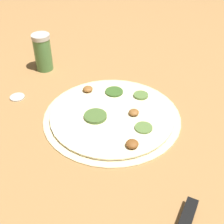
% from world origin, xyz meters
% --- Properties ---
extents(ground_plane, '(3.00, 3.00, 0.00)m').
position_xyz_m(ground_plane, '(0.00, 0.00, 0.00)').
color(ground_plane, '#9E703F').
extents(pizza, '(0.33, 0.33, 0.02)m').
position_xyz_m(pizza, '(0.00, 0.00, 0.01)').
color(pizza, beige).
rests_on(pizza, ground_plane).
extents(spice_jar, '(0.05, 0.05, 0.11)m').
position_xyz_m(spice_jar, '(-0.28, 0.12, 0.06)').
color(spice_jar, '#4C7F42').
rests_on(spice_jar, ground_plane).
extents(loose_cap, '(0.04, 0.04, 0.01)m').
position_xyz_m(loose_cap, '(-0.26, -0.03, 0.00)').
color(loose_cap, beige).
rests_on(loose_cap, ground_plane).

